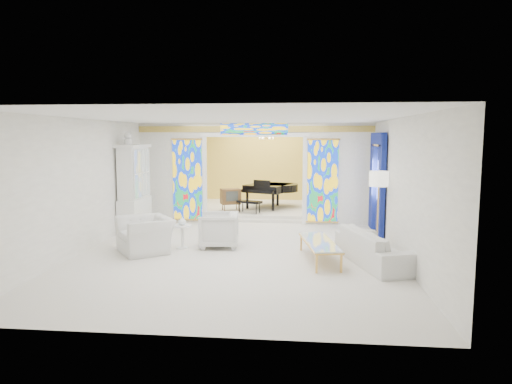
# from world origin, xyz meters

# --- Properties ---
(floor) EXTENTS (12.00, 12.00, 0.00)m
(floor) POSITION_xyz_m (0.00, 0.00, 0.00)
(floor) COLOR silver
(floor) RESTS_ON ground
(ceiling) EXTENTS (7.00, 12.00, 0.02)m
(ceiling) POSITION_xyz_m (0.00, 0.00, 3.00)
(ceiling) COLOR white
(ceiling) RESTS_ON wall_back
(wall_back) EXTENTS (7.00, 0.02, 3.00)m
(wall_back) POSITION_xyz_m (0.00, 6.00, 1.50)
(wall_back) COLOR silver
(wall_back) RESTS_ON floor
(wall_front) EXTENTS (7.00, 0.02, 3.00)m
(wall_front) POSITION_xyz_m (0.00, -6.00, 1.50)
(wall_front) COLOR silver
(wall_front) RESTS_ON floor
(wall_left) EXTENTS (0.02, 12.00, 3.00)m
(wall_left) POSITION_xyz_m (-3.50, 0.00, 1.50)
(wall_left) COLOR silver
(wall_left) RESTS_ON floor
(wall_right) EXTENTS (0.02, 12.00, 3.00)m
(wall_right) POSITION_xyz_m (3.50, 0.00, 1.50)
(wall_right) COLOR silver
(wall_right) RESTS_ON floor
(partition_wall) EXTENTS (7.00, 0.22, 3.00)m
(partition_wall) POSITION_xyz_m (0.00, 2.00, 1.65)
(partition_wall) COLOR silver
(partition_wall) RESTS_ON floor
(stained_glass_left) EXTENTS (0.90, 0.04, 2.40)m
(stained_glass_left) POSITION_xyz_m (-2.03, 1.89, 1.30)
(stained_glass_left) COLOR gold
(stained_glass_left) RESTS_ON partition_wall
(stained_glass_right) EXTENTS (0.90, 0.04, 2.40)m
(stained_glass_right) POSITION_xyz_m (2.03, 1.89, 1.30)
(stained_glass_right) COLOR gold
(stained_glass_right) RESTS_ON partition_wall
(stained_glass_transom) EXTENTS (2.00, 0.04, 0.34)m
(stained_glass_transom) POSITION_xyz_m (0.00, 1.89, 2.82)
(stained_glass_transom) COLOR gold
(stained_glass_transom) RESTS_ON partition_wall
(alcove_platform) EXTENTS (6.80, 3.80, 0.18)m
(alcove_platform) POSITION_xyz_m (0.00, 4.10, 0.09)
(alcove_platform) COLOR silver
(alcove_platform) RESTS_ON floor
(gold_curtain_back) EXTENTS (6.70, 0.10, 2.90)m
(gold_curtain_back) POSITION_xyz_m (0.00, 5.88, 1.50)
(gold_curtain_back) COLOR gold
(gold_curtain_back) RESTS_ON wall_back
(chandelier) EXTENTS (0.48, 0.48, 0.30)m
(chandelier) POSITION_xyz_m (0.20, 4.00, 2.55)
(chandelier) COLOR gold
(chandelier) RESTS_ON ceiling
(blue_drapes) EXTENTS (0.14, 1.85, 2.65)m
(blue_drapes) POSITION_xyz_m (3.40, 0.70, 1.58)
(blue_drapes) COLOR navy
(blue_drapes) RESTS_ON wall_right
(china_cabinet) EXTENTS (0.56, 1.46, 2.72)m
(china_cabinet) POSITION_xyz_m (-3.22, 0.60, 1.17)
(china_cabinet) COLOR white
(china_cabinet) RESTS_ON floor
(armchair_left) EXTENTS (1.57, 1.60, 0.78)m
(armchair_left) POSITION_xyz_m (-2.10, -1.76, 0.39)
(armchair_left) COLOR silver
(armchair_left) RESTS_ON floor
(armchair_right) EXTENTS (0.99, 0.97, 0.82)m
(armchair_right) POSITION_xyz_m (-0.53, -1.14, 0.41)
(armchair_right) COLOR silver
(armchair_right) RESTS_ON floor
(sofa) EXTENTS (1.54, 2.51, 0.68)m
(sofa) POSITION_xyz_m (2.95, -2.22, 0.34)
(sofa) COLOR white
(sofa) RESTS_ON floor
(side_table) EXTENTS (0.52, 0.52, 0.55)m
(side_table) POSITION_xyz_m (-1.36, -1.35, 0.36)
(side_table) COLOR white
(side_table) RESTS_ON floor
(vase) EXTENTS (0.20, 0.20, 0.20)m
(vase) POSITION_xyz_m (-1.36, -1.35, 0.65)
(vase) COLOR white
(vase) RESTS_ON side_table
(coffee_table) EXTENTS (0.89, 1.94, 0.42)m
(coffee_table) POSITION_xyz_m (1.79, -2.13, 0.38)
(coffee_table) COLOR white
(coffee_table) RESTS_ON floor
(floor_lamp) EXTENTS (0.58, 0.58, 1.80)m
(floor_lamp) POSITION_xyz_m (3.19, -0.81, 1.54)
(floor_lamp) COLOR gold
(floor_lamp) RESTS_ON floor
(grand_piano) EXTENTS (2.16, 2.54, 0.98)m
(grand_piano) POSITION_xyz_m (0.43, 3.94, 0.84)
(grand_piano) COLOR black
(grand_piano) RESTS_ON alcove_platform
(tv_console) EXTENTS (0.73, 0.63, 0.72)m
(tv_console) POSITION_xyz_m (-0.90, 3.09, 0.65)
(tv_console) COLOR brown
(tv_console) RESTS_ON alcove_platform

